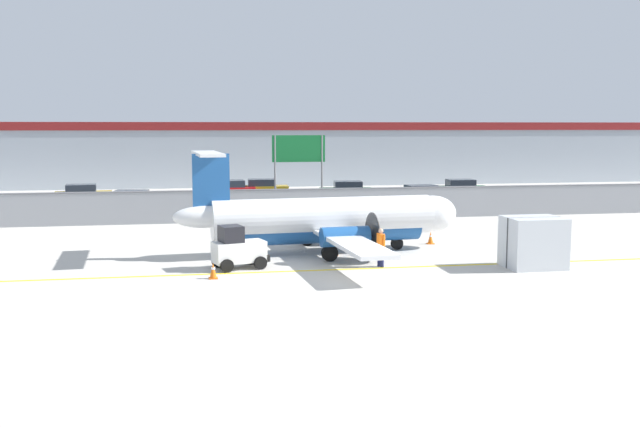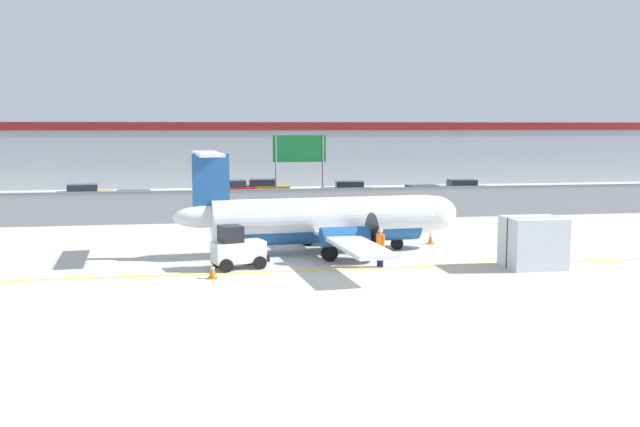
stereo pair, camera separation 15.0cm
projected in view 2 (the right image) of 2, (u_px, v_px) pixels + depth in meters
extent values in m
plane|color=#BCB7AD|center=(364.00, 279.00, 28.64)|extent=(140.00, 140.00, 0.00)
cube|color=yellow|center=(354.00, 269.00, 30.60)|extent=(84.00, 0.20, 0.01)
cube|color=gray|center=(301.00, 205.00, 46.13)|extent=(98.00, 0.04, 2.00)
cylinder|color=slate|center=(301.00, 189.00, 46.00)|extent=(98.00, 0.10, 0.10)
cube|color=#38383A|center=(280.00, 201.00, 57.49)|extent=(98.00, 17.00, 0.12)
cube|color=#A8B2BC|center=(260.00, 153.00, 75.20)|extent=(91.00, 8.00, 6.50)
cube|color=maroon|center=(263.00, 126.00, 70.94)|extent=(91.00, 0.20, 0.80)
cylinder|color=white|center=(324.00, 217.00, 34.32)|extent=(10.85, 2.76, 1.90)
ellipsoid|color=white|center=(432.00, 213.00, 35.71)|extent=(2.61, 2.00, 1.80)
ellipsoid|color=white|center=(206.00, 217.00, 32.91)|extent=(3.10, 1.29, 1.05)
cylinder|color=#1E5193|center=(323.00, 228.00, 34.38)|extent=(9.72, 2.25, 1.48)
cube|color=white|center=(325.00, 229.00, 34.41)|extent=(2.88, 16.08, 0.18)
cylinder|color=#1E5193|center=(316.00, 222.00, 36.96)|extent=(2.27, 1.07, 0.90)
cone|color=black|center=(338.00, 221.00, 37.25)|extent=(0.48, 0.47, 0.44)
cylinder|color=#262626|center=(340.00, 221.00, 37.28)|extent=(0.21, 2.10, 2.10)
cylinder|color=#1E5193|center=(345.00, 237.00, 31.96)|extent=(2.27, 1.07, 0.90)
cone|color=black|center=(369.00, 236.00, 32.25)|extent=(0.48, 0.47, 0.44)
cylinder|color=#262626|center=(372.00, 235.00, 32.28)|extent=(0.21, 2.10, 2.10)
cube|color=#1E5193|center=(211.00, 187.00, 32.81)|extent=(1.71, 0.32, 3.10)
cube|color=white|center=(207.00, 154.00, 32.59)|extent=(1.48, 4.87, 0.14)
cylinder|color=#59595B|center=(397.00, 234.00, 35.37)|extent=(0.15, 0.15, 0.97)
cylinder|color=black|center=(397.00, 243.00, 35.43)|extent=(0.62, 0.27, 0.60)
cylinder|color=#59595B|center=(307.00, 230.00, 36.48)|extent=(0.15, 0.15, 0.90)
cylinder|color=black|center=(307.00, 238.00, 36.54)|extent=(0.78, 0.28, 0.76)
cylinder|color=#59595B|center=(329.00, 243.00, 32.23)|extent=(0.15, 0.15, 0.90)
cylinder|color=black|center=(329.00, 253.00, 32.29)|extent=(0.78, 0.28, 0.76)
cube|color=silver|center=(239.00, 252.00, 30.68)|extent=(2.42, 1.66, 0.90)
cube|color=black|center=(231.00, 234.00, 30.43)|extent=(1.14, 1.21, 0.70)
cube|color=black|center=(264.00, 256.00, 31.21)|extent=(0.45, 1.10, 0.30)
cylinder|color=black|center=(250.00, 258.00, 31.60)|extent=(0.59, 0.33, 0.56)
cylinder|color=black|center=(260.00, 263.00, 30.52)|extent=(0.59, 0.33, 0.56)
cylinder|color=black|center=(218.00, 261.00, 30.95)|extent=(0.59, 0.33, 0.56)
cylinder|color=black|center=(226.00, 266.00, 29.88)|extent=(0.59, 0.33, 0.56)
cylinder|color=#191E4C|center=(382.00, 258.00, 30.95)|extent=(0.21, 0.21, 0.85)
cylinder|color=#191E4C|center=(379.00, 257.00, 31.11)|extent=(0.21, 0.21, 0.85)
cylinder|color=orange|center=(380.00, 241.00, 30.94)|extent=(0.45, 0.45, 0.60)
cylinder|color=orange|center=(384.00, 241.00, 30.75)|extent=(0.13, 0.13, 0.55)
cylinder|color=orange|center=(377.00, 240.00, 31.12)|extent=(0.13, 0.13, 0.55)
sphere|color=tan|center=(380.00, 231.00, 30.89)|extent=(0.22, 0.22, 0.22)
cube|color=silver|center=(533.00, 243.00, 30.80)|extent=(2.41, 2.01, 2.20)
cube|color=#333338|center=(533.00, 243.00, 30.80)|extent=(2.44, 0.09, 2.20)
cube|color=orange|center=(431.00, 244.00, 37.12)|extent=(0.36, 0.36, 0.04)
cone|color=orange|center=(431.00, 238.00, 37.08)|extent=(0.28, 0.28, 0.60)
cylinder|color=white|center=(431.00, 236.00, 37.07)|extent=(0.17, 0.17, 0.08)
cube|color=orange|center=(213.00, 278.00, 28.70)|extent=(0.36, 0.36, 0.04)
cone|color=orange|center=(212.00, 270.00, 28.67)|extent=(0.28, 0.28, 0.60)
cylinder|color=white|center=(212.00, 268.00, 28.66)|extent=(0.17, 0.17, 0.08)
cube|color=orange|center=(334.00, 255.00, 33.82)|extent=(0.36, 0.36, 0.04)
cone|color=orange|center=(334.00, 248.00, 33.78)|extent=(0.28, 0.28, 0.60)
cylinder|color=white|center=(334.00, 247.00, 33.77)|extent=(0.17, 0.17, 0.08)
cube|color=#B28C19|center=(85.00, 197.00, 54.44)|extent=(4.36, 2.14, 0.80)
cube|color=#262D38|center=(83.00, 188.00, 54.32)|extent=(2.35, 1.79, 0.56)
cylinder|color=black|center=(104.00, 199.00, 55.72)|extent=(0.62, 0.26, 0.60)
cylinder|color=black|center=(104.00, 202.00, 54.00)|extent=(0.62, 0.26, 0.60)
cylinder|color=black|center=(67.00, 200.00, 54.96)|extent=(0.62, 0.26, 0.60)
cylinder|color=black|center=(65.00, 203.00, 53.24)|extent=(0.62, 0.26, 0.60)
cube|color=#B28C19|center=(135.00, 204.00, 49.33)|extent=(4.37, 2.19, 0.80)
cube|color=#262D38|center=(132.00, 194.00, 49.24)|extent=(2.37, 1.81, 0.56)
cylinder|color=black|center=(158.00, 207.00, 50.33)|extent=(0.62, 0.27, 0.60)
cylinder|color=black|center=(153.00, 210.00, 48.54)|extent=(0.62, 0.27, 0.60)
cylinder|color=black|center=(118.00, 207.00, 50.19)|extent=(0.62, 0.27, 0.60)
cylinder|color=black|center=(112.00, 210.00, 48.41)|extent=(0.62, 0.27, 0.60)
cube|color=red|center=(230.00, 192.00, 58.46)|extent=(4.33, 2.05, 0.80)
cube|color=#262D38|center=(232.00, 184.00, 58.41)|extent=(2.32, 1.74, 0.56)
cylinder|color=black|center=(214.00, 197.00, 57.28)|extent=(0.61, 0.25, 0.60)
cylinder|color=black|center=(212.00, 195.00, 59.01)|extent=(0.61, 0.25, 0.60)
cylinder|color=black|center=(249.00, 196.00, 57.98)|extent=(0.61, 0.25, 0.60)
cylinder|color=black|center=(245.00, 194.00, 59.71)|extent=(0.61, 0.25, 0.60)
cube|color=#B28C19|center=(264.00, 190.00, 59.72)|extent=(4.27, 1.87, 0.80)
cube|color=#262D38|center=(262.00, 182.00, 59.62)|extent=(2.26, 1.65, 0.56)
cylinder|color=black|center=(280.00, 193.00, 60.82)|extent=(0.61, 0.22, 0.60)
cylinder|color=black|center=(282.00, 195.00, 59.05)|extent=(0.61, 0.22, 0.60)
cylinder|color=black|center=(247.00, 193.00, 60.47)|extent=(0.61, 0.22, 0.60)
cylinder|color=black|center=(248.00, 195.00, 58.69)|extent=(0.61, 0.22, 0.60)
cube|color=#19662D|center=(347.00, 193.00, 57.46)|extent=(4.35, 2.11, 0.80)
cube|color=#262D38|center=(349.00, 185.00, 57.39)|extent=(2.34, 1.77, 0.56)
cylinder|color=black|center=(331.00, 198.00, 56.51)|extent=(0.62, 0.26, 0.60)
cylinder|color=black|center=(329.00, 196.00, 58.29)|extent=(0.62, 0.26, 0.60)
cylinder|color=black|center=(366.00, 198.00, 56.71)|extent=(0.62, 0.26, 0.60)
cylinder|color=black|center=(363.00, 196.00, 58.49)|extent=(0.62, 0.26, 0.60)
cube|color=silver|center=(424.00, 198.00, 53.71)|extent=(4.35, 2.12, 0.80)
cube|color=#262D38|center=(422.00, 189.00, 53.59)|extent=(2.35, 1.78, 0.56)
cylinder|color=black|center=(436.00, 200.00, 54.99)|extent=(0.62, 0.26, 0.60)
cylinder|color=black|center=(446.00, 203.00, 53.27)|extent=(0.62, 0.26, 0.60)
cylinder|color=black|center=(402.00, 201.00, 54.24)|extent=(0.62, 0.26, 0.60)
cylinder|color=black|center=(411.00, 204.00, 52.52)|extent=(0.62, 0.26, 0.60)
cube|color=#19662D|center=(463.00, 191.00, 59.26)|extent=(4.27, 1.89, 0.80)
cube|color=#262D38|center=(462.00, 183.00, 59.16)|extent=(2.27, 1.66, 0.56)
cylinder|color=black|center=(476.00, 194.00, 60.36)|extent=(0.61, 0.23, 0.60)
cylinder|color=black|center=(483.00, 196.00, 58.59)|extent=(0.61, 0.23, 0.60)
cylinder|color=black|center=(444.00, 194.00, 60.01)|extent=(0.61, 0.23, 0.60)
cylinder|color=black|center=(450.00, 196.00, 58.24)|extent=(0.61, 0.23, 0.60)
cylinder|color=slate|center=(276.00, 176.00, 47.84)|extent=(0.14, 0.14, 5.50)
cylinder|color=slate|center=(323.00, 176.00, 48.38)|extent=(0.14, 0.14, 5.50)
cube|color=#14662D|center=(299.00, 149.00, 47.88)|extent=(3.60, 0.10, 1.80)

